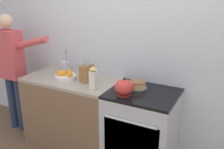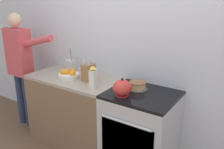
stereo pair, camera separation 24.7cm
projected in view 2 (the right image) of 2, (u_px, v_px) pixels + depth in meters
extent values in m
cube|color=silver|center=(134.00, 45.00, 2.85)|extent=(8.00, 0.04, 2.60)
cube|color=brown|center=(76.00, 111.00, 3.21)|extent=(1.14, 0.62, 0.85)
cube|color=#9E9384|center=(74.00, 78.00, 3.06)|extent=(1.14, 0.62, 0.03)
cube|color=#B7BABF|center=(140.00, 132.00, 2.72)|extent=(0.72, 0.62, 0.86)
cube|color=black|center=(126.00, 144.00, 2.47)|extent=(0.59, 0.01, 0.47)
cylinder|color=#B7BABF|center=(125.00, 123.00, 2.37)|extent=(0.54, 0.02, 0.02)
cube|color=black|center=(142.00, 95.00, 2.58)|extent=(0.72, 0.62, 0.03)
cylinder|color=#4C4C51|center=(137.00, 89.00, 2.68)|extent=(0.22, 0.22, 0.01)
cylinder|color=tan|center=(137.00, 87.00, 2.67)|extent=(0.17, 0.17, 0.03)
cylinder|color=tan|center=(138.00, 84.00, 2.66)|extent=(0.17, 0.17, 0.03)
cylinder|color=brown|center=(138.00, 82.00, 2.66)|extent=(0.18, 0.18, 0.01)
cylinder|color=red|center=(122.00, 95.00, 2.52)|extent=(0.14, 0.14, 0.01)
ellipsoid|color=red|center=(122.00, 88.00, 2.50)|extent=(0.19, 0.19, 0.16)
cone|color=red|center=(130.00, 87.00, 2.44)|extent=(0.10, 0.04, 0.09)
sphere|color=black|center=(122.00, 79.00, 2.47)|extent=(0.02, 0.02, 0.02)
cube|color=olive|center=(88.00, 72.00, 2.91)|extent=(0.12, 0.14, 0.20)
cylinder|color=#B2B2B7|center=(84.00, 61.00, 2.85)|extent=(0.01, 0.04, 0.08)
cylinder|color=#B2B2B7|center=(86.00, 62.00, 2.84)|extent=(0.01, 0.03, 0.06)
cylinder|color=#B2B2B7|center=(88.00, 62.00, 2.82)|extent=(0.01, 0.04, 0.08)
cylinder|color=#B2B2B7|center=(86.00, 61.00, 2.88)|extent=(0.01, 0.03, 0.06)
cylinder|color=#B2B2B7|center=(88.00, 62.00, 2.86)|extent=(0.01, 0.03, 0.07)
cylinder|color=#B2B2B7|center=(90.00, 61.00, 2.84)|extent=(0.01, 0.04, 0.08)
cylinder|color=#B2B2B7|center=(87.00, 60.00, 2.90)|extent=(0.01, 0.03, 0.07)
cylinder|color=#B2B2B7|center=(90.00, 61.00, 2.89)|extent=(0.01, 0.03, 0.07)
cylinder|color=#B7BABF|center=(70.00, 66.00, 3.24)|extent=(0.12, 0.12, 0.16)
cylinder|color=#B7BABF|center=(71.00, 57.00, 3.21)|extent=(0.03, 0.03, 0.28)
cylinder|color=#A37A51|center=(71.00, 58.00, 3.20)|extent=(0.02, 0.04, 0.26)
cylinder|color=#B7BABF|center=(71.00, 58.00, 3.22)|extent=(0.04, 0.04, 0.24)
cylinder|color=silver|center=(69.00, 76.00, 3.03)|extent=(0.25, 0.25, 0.05)
sphere|color=orange|center=(66.00, 72.00, 3.02)|extent=(0.07, 0.07, 0.07)
sphere|color=orange|center=(72.00, 74.00, 2.97)|extent=(0.07, 0.07, 0.07)
sphere|color=orange|center=(73.00, 71.00, 3.07)|extent=(0.07, 0.07, 0.07)
sphere|color=orange|center=(63.00, 72.00, 3.02)|extent=(0.08, 0.08, 0.08)
cube|color=white|center=(93.00, 79.00, 2.69)|extent=(0.07, 0.07, 0.20)
pyramid|color=#E0BC4C|center=(93.00, 67.00, 2.65)|extent=(0.07, 0.07, 0.04)
cylinder|color=#283351|center=(21.00, 98.00, 3.68)|extent=(0.11, 0.11, 0.77)
cylinder|color=#283351|center=(28.00, 101.00, 3.59)|extent=(0.11, 0.11, 0.77)
cube|color=#D14C51|center=(19.00, 52.00, 3.41)|extent=(0.34, 0.20, 0.64)
cylinder|color=#D14C51|center=(9.00, 47.00, 3.50)|extent=(0.08, 0.08, 0.54)
cylinder|color=#D14C51|center=(37.00, 41.00, 3.14)|extent=(0.55, 0.08, 0.22)
sphere|color=beige|center=(15.00, 20.00, 3.27)|extent=(0.19, 0.19, 0.19)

